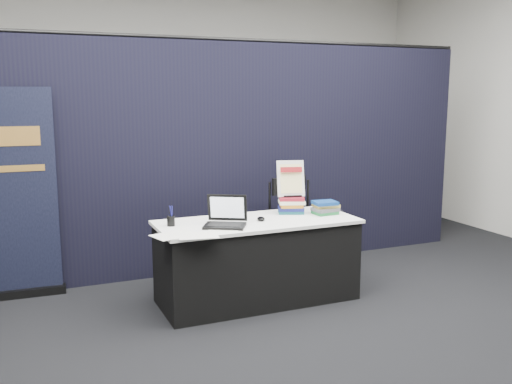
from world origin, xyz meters
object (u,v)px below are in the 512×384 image
at_px(book_stack_tall, 292,205).
at_px(stacking_chair, 297,223).
at_px(laptop, 223,219).
at_px(pullup_banner, 13,207).
at_px(display_table, 257,260).
at_px(info_sign, 291,179).
at_px(book_stack_short, 326,207).

relative_size(book_stack_tall, stacking_chair, 0.27).
height_order(laptop, pullup_banner, pullup_banner).
relative_size(display_table, info_sign, 5.08).
bearing_deg(stacking_chair, info_sign, -143.12).
relative_size(pullup_banner, stacking_chair, 1.88).
bearing_deg(laptop, info_sign, 48.53).
relative_size(book_stack_tall, book_stack_short, 1.25).
height_order(display_table, laptop, laptop).
bearing_deg(display_table, stacking_chair, 35.22).
height_order(display_table, book_stack_tall, book_stack_tall).
relative_size(book_stack_tall, pullup_banner, 0.14).
xyz_separation_m(laptop, book_stack_tall, (0.78, 0.24, 0.02)).
distance_m(laptop, stacking_chair, 1.15).
relative_size(book_stack_tall, info_sign, 0.79).
bearing_deg(book_stack_short, display_table, 179.49).
distance_m(info_sign, pullup_banner, 2.56).
bearing_deg(pullup_banner, display_table, -22.66).
bearing_deg(info_sign, laptop, -146.14).
height_order(book_stack_short, stacking_chair, stacking_chair).
xyz_separation_m(display_table, book_stack_tall, (0.42, 0.15, 0.45)).
relative_size(display_table, pullup_banner, 0.93).
bearing_deg(pullup_banner, stacking_chair, -8.19).
distance_m(display_table, info_sign, 0.84).
xyz_separation_m(laptop, book_stack_short, (1.06, 0.08, 0.00)).
relative_size(display_table, laptop, 4.24).
bearing_deg(book_stack_short, book_stack_tall, 150.45).
bearing_deg(info_sign, book_stack_short, -19.31).
bearing_deg(book_stack_short, info_sign, 145.89).
xyz_separation_m(info_sign, stacking_chair, (0.21, 0.26, -0.50)).
bearing_deg(book_stack_tall, stacking_chair, 54.96).
bearing_deg(pullup_banner, book_stack_tall, -15.54).
height_order(display_table, book_stack_short, book_stack_short).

